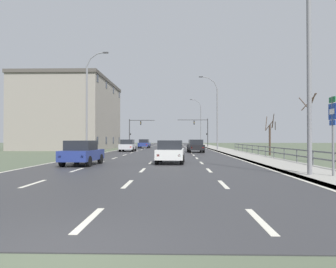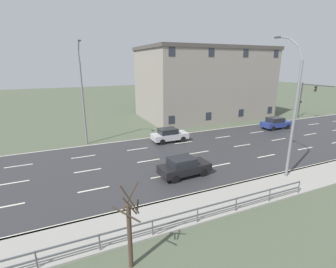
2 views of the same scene
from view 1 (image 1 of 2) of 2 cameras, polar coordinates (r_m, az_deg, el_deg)
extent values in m
cube|color=#4C5642|center=(52.95, -0.44, -2.68)|extent=(160.00, 160.00, 0.12)
cube|color=#303033|center=(64.94, -0.08, -2.27)|extent=(14.00, 120.00, 0.02)
cube|color=beige|center=(13.49, -21.89, -7.84)|extent=(0.16, 2.20, 0.01)
cube|color=beige|center=(18.55, -15.21, -5.92)|extent=(0.16, 2.20, 0.01)
cube|color=beige|center=(23.75, -11.44, -4.80)|extent=(0.16, 2.20, 0.01)
cube|color=beige|center=(29.03, -9.05, -4.07)|extent=(0.16, 2.20, 0.01)
cube|color=beige|center=(34.35, -7.39, -3.56)|extent=(0.16, 2.20, 0.01)
cube|color=beige|center=(39.68, -6.18, -3.19)|extent=(0.16, 2.20, 0.01)
cube|color=beige|center=(45.04, -5.26, -2.90)|extent=(0.16, 2.20, 0.01)
cube|color=beige|center=(50.40, -4.53, -2.68)|extent=(0.16, 2.20, 0.01)
cube|color=beige|center=(55.77, -3.95, -2.50)|extent=(0.16, 2.20, 0.01)
cube|color=beige|center=(61.15, -3.46, -2.34)|extent=(0.16, 2.20, 0.01)
cube|color=beige|center=(66.52, -3.06, -2.22)|extent=(0.16, 2.20, 0.01)
cube|color=beige|center=(71.91, -2.72, -2.11)|extent=(0.16, 2.20, 0.01)
cube|color=beige|center=(77.29, -2.42, -2.02)|extent=(0.16, 2.20, 0.01)
cube|color=beige|center=(82.68, -2.16, -1.94)|extent=(0.16, 2.20, 0.01)
cube|color=beige|center=(88.07, -1.94, -1.87)|extent=(0.16, 2.20, 0.01)
cube|color=beige|center=(93.46, -1.74, -1.80)|extent=(0.16, 2.20, 0.01)
cube|color=beige|center=(98.85, -1.56, -1.75)|extent=(0.16, 2.20, 0.01)
cube|color=beige|center=(104.24, -1.40, -1.70)|extent=(0.16, 2.20, 0.01)
cube|color=beige|center=(109.63, -1.26, -1.65)|extent=(0.16, 2.20, 0.01)
cube|color=beige|center=(115.03, -1.12, -1.61)|extent=(0.16, 2.20, 0.01)
cube|color=beige|center=(120.42, -1.01, -1.58)|extent=(0.16, 2.20, 0.01)
cube|color=beige|center=(7.32, -13.25, -13.95)|extent=(0.16, 2.20, 0.01)
cube|color=beige|center=(12.54, -6.88, -8.43)|extent=(0.16, 2.20, 0.01)
cube|color=beige|center=(17.86, -4.33, -6.14)|extent=(0.16, 2.20, 0.01)
cube|color=beige|center=(23.22, -2.97, -4.90)|extent=(0.16, 2.20, 0.01)
cube|color=beige|center=(28.60, -2.12, -4.13)|extent=(0.16, 2.20, 0.01)
cube|color=beige|center=(33.98, -1.54, -3.60)|extent=(0.16, 2.20, 0.01)
cube|color=beige|center=(39.37, -1.12, -3.21)|extent=(0.16, 2.20, 0.01)
cube|color=beige|center=(44.76, -0.80, -2.92)|extent=(0.16, 2.20, 0.01)
cube|color=beige|center=(50.15, -0.55, -2.69)|extent=(0.16, 2.20, 0.01)
cube|color=beige|center=(55.55, -0.35, -2.50)|extent=(0.16, 2.20, 0.01)
cube|color=beige|center=(60.94, -0.18, -2.35)|extent=(0.16, 2.20, 0.01)
cube|color=beige|center=(66.34, -0.04, -2.22)|extent=(0.16, 2.20, 0.01)
cube|color=beige|center=(71.73, 0.08, -2.12)|extent=(0.16, 2.20, 0.01)
cube|color=beige|center=(77.13, 0.18, -2.02)|extent=(0.16, 2.20, 0.01)
cube|color=beige|center=(82.53, 0.26, -1.94)|extent=(0.16, 2.20, 0.01)
cube|color=beige|center=(87.93, 0.34, -1.87)|extent=(0.16, 2.20, 0.01)
cube|color=beige|center=(93.32, 0.41, -1.81)|extent=(0.16, 2.20, 0.01)
cube|color=beige|center=(98.72, 0.47, -1.75)|extent=(0.16, 2.20, 0.01)
cube|color=beige|center=(104.12, 0.53, -1.70)|extent=(0.16, 2.20, 0.01)
cube|color=beige|center=(109.52, 0.57, -1.65)|extent=(0.16, 2.20, 0.01)
cube|color=beige|center=(114.92, 0.62, -1.61)|extent=(0.16, 2.20, 0.01)
cube|color=beige|center=(120.32, 0.66, -1.58)|extent=(0.16, 2.20, 0.01)
cube|color=beige|center=(7.29, 15.34, -14.00)|extent=(0.16, 2.20, 0.01)
cube|color=beige|center=(12.52, 9.36, -8.44)|extent=(0.16, 2.20, 0.01)
cube|color=beige|center=(17.85, 6.98, -6.14)|extent=(0.16, 2.20, 0.01)
cube|color=beige|center=(23.21, 5.71, -4.90)|extent=(0.16, 2.20, 0.01)
cube|color=beige|center=(28.59, 4.92, -4.13)|extent=(0.16, 2.20, 0.01)
cube|color=beige|center=(33.97, 4.38, -3.60)|extent=(0.16, 2.20, 0.01)
cube|color=beige|center=(39.36, 3.99, -3.21)|extent=(0.16, 2.20, 0.01)
cube|color=beige|center=(44.75, 3.69, -2.92)|extent=(0.16, 2.20, 0.01)
cube|color=beige|center=(50.15, 3.45, -2.69)|extent=(0.16, 2.20, 0.01)
cube|color=beige|center=(55.54, 3.27, -2.50)|extent=(0.16, 2.20, 0.01)
cube|color=beige|center=(60.94, 3.11, -2.35)|extent=(0.16, 2.20, 0.01)
cube|color=beige|center=(66.33, 2.98, -2.22)|extent=(0.16, 2.20, 0.01)
cube|color=beige|center=(71.73, 2.87, -2.11)|extent=(0.16, 2.20, 0.01)
cube|color=beige|center=(77.13, 2.78, -2.02)|extent=(0.16, 2.20, 0.01)
cube|color=beige|center=(82.53, 2.70, -1.94)|extent=(0.16, 2.20, 0.01)
cube|color=beige|center=(87.92, 2.62, -1.87)|extent=(0.16, 2.20, 0.01)
cube|color=beige|center=(93.32, 2.56, -1.81)|extent=(0.16, 2.20, 0.01)
cube|color=beige|center=(98.72, 2.50, -1.75)|extent=(0.16, 2.20, 0.01)
cube|color=beige|center=(104.12, 2.45, -1.70)|extent=(0.16, 2.20, 0.01)
cube|color=beige|center=(109.52, 2.41, -1.65)|extent=(0.16, 2.20, 0.01)
cube|color=beige|center=(114.92, 2.37, -1.61)|extent=(0.16, 2.20, 0.01)
cube|color=beige|center=(120.31, 2.33, -1.58)|extent=(0.16, 2.20, 0.01)
cube|color=beige|center=(65.11, 5.97, -2.25)|extent=(0.16, 120.00, 0.01)
cube|color=beige|center=(65.49, -6.08, -2.24)|extent=(0.16, 120.00, 0.01)
cube|color=gray|center=(65.26, 7.41, -2.21)|extent=(3.00, 120.00, 0.12)
cube|color=slate|center=(65.13, 6.17, -2.21)|extent=(0.16, 120.00, 0.12)
cube|color=#515459|center=(29.14, 17.55, -2.21)|extent=(0.06, 37.20, 0.08)
cube|color=#515459|center=(29.16, 17.55, -2.99)|extent=(0.06, 37.20, 0.08)
cylinder|color=#515459|center=(19.18, 26.37, -4.27)|extent=(0.07, 0.07, 1.00)
cylinder|color=#515459|center=(21.62, 23.41, -3.88)|extent=(0.07, 0.07, 1.00)
cylinder|color=#515459|center=(24.10, 21.05, -3.57)|extent=(0.07, 0.07, 1.00)
cylinder|color=#515459|center=(26.62, 19.13, -3.31)|extent=(0.07, 0.07, 1.00)
cylinder|color=#515459|center=(29.16, 17.55, -3.09)|extent=(0.07, 0.07, 1.00)
cylinder|color=#515459|center=(31.72, 16.22, -2.91)|extent=(0.07, 0.07, 1.00)
cylinder|color=#515459|center=(34.29, 15.10, -2.75)|extent=(0.07, 0.07, 1.00)
cylinder|color=#515459|center=(36.88, 14.13, -2.61)|extent=(0.07, 0.07, 1.00)
cylinder|color=#515459|center=(39.47, 13.28, -2.49)|extent=(0.07, 0.07, 1.00)
cylinder|color=#515459|center=(42.08, 12.55, -2.39)|extent=(0.07, 0.07, 1.00)
cylinder|color=#515459|center=(44.69, 11.89, -2.29)|extent=(0.07, 0.07, 1.00)
cylinder|color=#515459|center=(47.30, 11.31, -2.21)|extent=(0.07, 0.07, 1.00)
cylinder|color=slate|center=(16.15, 22.85, 9.80)|extent=(0.20, 0.20, 9.28)
cylinder|color=slate|center=(48.43, 8.39, 2.45)|extent=(0.20, 0.20, 8.84)
cylinder|color=slate|center=(48.92, 8.12, 8.19)|extent=(0.55, 0.11, 1.00)
cylinder|color=slate|center=(48.98, 7.35, 9.11)|extent=(0.93, 0.11, 0.70)
cylinder|color=slate|center=(48.96, 6.22, 9.58)|extent=(1.06, 0.11, 0.29)
cube|color=#333335|center=(48.93, 5.60, 9.63)|extent=(0.56, 0.24, 0.12)
cylinder|color=slate|center=(81.48, 5.60, 1.37)|extent=(0.20, 0.20, 9.48)
cylinder|color=slate|center=(81.83, 5.44, 5.01)|extent=(0.54, 0.11, 0.99)
cylinder|color=slate|center=(81.87, 4.99, 5.55)|extent=(0.91, 0.11, 0.69)
cylinder|color=slate|center=(81.86, 4.33, 5.82)|extent=(1.04, 0.11, 0.29)
cube|color=#333335|center=(81.84, 3.97, 5.85)|extent=(0.56, 0.24, 0.12)
cylinder|color=slate|center=(36.09, -13.63, 3.92)|extent=(0.20, 0.20, 9.27)
cylinder|color=slate|center=(36.79, -13.32, 11.76)|extent=(0.47, 0.11, 0.84)
cylinder|color=slate|center=(36.81, -12.48, 12.79)|extent=(0.78, 0.11, 0.59)
cylinder|color=slate|center=(36.71, -11.24, 13.35)|extent=(0.88, 0.11, 0.26)
cube|color=#333335|center=(36.62, -10.56, 13.43)|extent=(0.56, 0.24, 0.12)
cylinder|color=slate|center=(15.76, 26.23, -0.52)|extent=(0.09, 0.09, 3.48)
cube|color=#146633|center=(15.84, 26.13, 5.25)|extent=(0.03, 0.56, 0.24)
cube|color=#143899|center=(15.80, 26.14, 3.44)|extent=(0.03, 0.68, 0.68)
cube|color=white|center=(15.79, 26.07, 3.44)|extent=(0.01, 0.44, 0.22)
cube|color=#143899|center=(15.77, 26.15, 1.74)|extent=(0.03, 0.52, 0.22)
cylinder|color=#38383A|center=(66.77, 6.75, 0.20)|extent=(0.18, 0.18, 5.66)
cylinder|color=#38383A|center=(66.66, 4.20, 2.41)|extent=(5.96, 0.12, 0.12)
cube|color=black|center=(66.65, 4.45, 1.94)|extent=(0.20, 0.28, 0.80)
sphere|color=#2D2D2D|center=(66.51, 4.46, 2.17)|extent=(0.14, 0.14, 0.14)
sphere|color=#F2AD19|center=(66.50, 4.46, 1.95)|extent=(0.14, 0.14, 0.14)
sphere|color=#2D2D2D|center=(66.49, 4.46, 1.72)|extent=(0.14, 0.14, 0.14)
cube|color=black|center=(66.70, 6.57, 0.00)|extent=(0.18, 0.12, 0.32)
cylinder|color=#38383A|center=(69.05, -6.56, 0.18)|extent=(0.18, 0.18, 5.69)
cylinder|color=#38383A|center=(68.83, -4.43, 2.34)|extent=(5.15, 0.12, 0.12)
cube|color=black|center=(68.82, -4.65, 1.88)|extent=(0.20, 0.28, 0.80)
sphere|color=#2D2D2D|center=(68.69, -4.66, 2.11)|extent=(0.14, 0.14, 0.14)
sphere|color=#F2AD19|center=(68.68, -4.66, 1.89)|extent=(0.14, 0.14, 0.14)
sphere|color=#2D2D2D|center=(68.66, -4.66, 1.67)|extent=(0.14, 0.14, 0.14)
cube|color=black|center=(68.96, -6.39, -0.02)|extent=(0.18, 0.12, 0.32)
cube|color=#B7B7BC|center=(43.99, -6.85, -2.13)|extent=(1.77, 4.11, 0.64)
cube|color=black|center=(43.73, -6.90, -1.33)|extent=(1.57, 2.01, 0.60)
cube|color=slate|center=(44.67, -6.71, -1.34)|extent=(1.40, 0.08, 0.51)
cylinder|color=black|center=(45.14, -5.59, -2.51)|extent=(0.22, 0.66, 0.66)
cylinder|color=black|center=(45.38, -7.62, -2.50)|extent=(0.22, 0.66, 0.66)
cylinder|color=black|center=(42.62, -6.03, -2.61)|extent=(0.22, 0.66, 0.66)
cylinder|color=black|center=(42.87, -8.17, -2.60)|extent=(0.22, 0.66, 0.66)
cube|color=red|center=(42.09, -8.15, -2.19)|extent=(0.16, 0.04, 0.14)
cube|color=red|center=(41.88, -6.37, -2.20)|extent=(0.16, 0.04, 0.14)
cube|color=black|center=(40.92, 4.69, -2.24)|extent=(1.98, 4.19, 0.64)
cube|color=black|center=(40.66, 4.73, -1.37)|extent=(1.67, 2.08, 0.60)
cube|color=slate|center=(41.61, 4.59, -1.39)|extent=(1.41, 0.16, 0.51)
cylinder|color=black|center=(42.29, 5.60, -2.62)|extent=(0.26, 0.67, 0.66)
cylinder|color=black|center=(42.11, 3.41, -2.63)|extent=(0.26, 0.67, 0.66)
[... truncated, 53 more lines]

